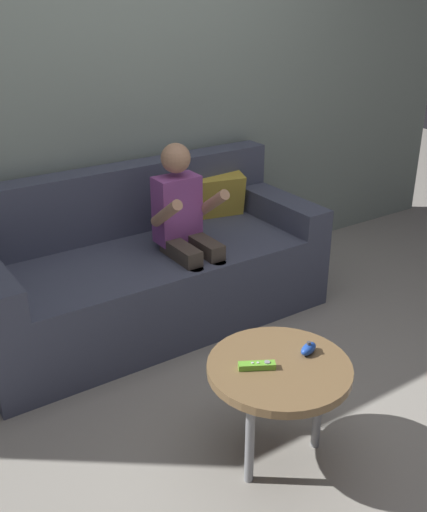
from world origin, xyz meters
name	(u,v)px	position (x,y,z in m)	size (l,w,h in m)	color
ground_plane	(300,416)	(0.00, 0.00, 0.00)	(10.38, 10.38, 0.00)	#9E998E
wall_back	(128,83)	(0.00, 1.55, 1.25)	(5.19, 0.05, 2.50)	gray
couch	(148,270)	(-0.14, 1.15, 0.30)	(1.93, 0.80, 0.83)	#474C60
person_seated_on_couch	(186,227)	(0.01, 0.97, 0.58)	(0.34, 0.41, 1.01)	#4C4238
coffee_table	(278,374)	(-0.25, -0.12, 0.39)	(0.56, 0.56, 0.44)	brown
game_remote_lime_near_edge	(257,366)	(-0.33, -0.10, 0.45)	(0.14, 0.10, 0.03)	#72C638
nunchuk_blue	(308,349)	(-0.10, -0.13, 0.46)	(0.10, 0.07, 0.05)	blue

